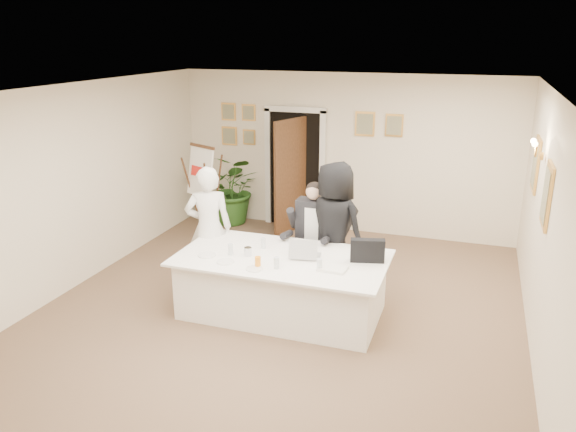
{
  "coord_description": "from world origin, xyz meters",
  "views": [
    {
      "loc": [
        2.21,
        -6.04,
        3.42
      ],
      "look_at": [
        -0.06,
        0.6,
        1.13
      ],
      "focal_mm": 35.0,
      "sensor_mm": 36.0,
      "label": 1
    }
  ],
  "objects_px": {
    "conference_table": "(282,285)",
    "potted_palm": "(233,189)",
    "standing_woman": "(334,229)",
    "laptop_bag": "(367,251)",
    "steel_jug": "(248,252)",
    "oj_glass": "(258,262)",
    "flip_chart": "(206,198)",
    "seated_man": "(313,234)",
    "standing_man": "(209,228)",
    "paper_stack": "(332,269)",
    "laptop": "(306,246)"
  },
  "relations": [
    {
      "from": "flip_chart",
      "to": "potted_palm",
      "type": "bearing_deg",
      "value": 88.35
    },
    {
      "from": "laptop_bag",
      "to": "oj_glass",
      "type": "height_order",
      "value": "laptop_bag"
    },
    {
      "from": "conference_table",
      "to": "paper_stack",
      "type": "distance_m",
      "value": 0.83
    },
    {
      "from": "laptop",
      "to": "laptop_bag",
      "type": "xyz_separation_m",
      "value": [
        0.75,
        0.09,
        0.0
      ]
    },
    {
      "from": "laptop_bag",
      "to": "oj_glass",
      "type": "bearing_deg",
      "value": -167.7
    },
    {
      "from": "seated_man",
      "to": "oj_glass",
      "type": "distance_m",
      "value": 1.39
    },
    {
      "from": "laptop",
      "to": "steel_jug",
      "type": "height_order",
      "value": "laptop"
    },
    {
      "from": "conference_table",
      "to": "paper_stack",
      "type": "relative_size",
      "value": 7.86
    },
    {
      "from": "conference_table",
      "to": "potted_palm",
      "type": "height_order",
      "value": "potted_palm"
    },
    {
      "from": "standing_man",
      "to": "seated_man",
      "type": "bearing_deg",
      "value": 174.82
    },
    {
      "from": "standing_man",
      "to": "potted_palm",
      "type": "bearing_deg",
      "value": -99.1
    },
    {
      "from": "flip_chart",
      "to": "potted_palm",
      "type": "relative_size",
      "value": 1.23
    },
    {
      "from": "potted_palm",
      "to": "paper_stack",
      "type": "xyz_separation_m",
      "value": [
        2.77,
        -3.33,
        0.12
      ]
    },
    {
      "from": "laptop_bag",
      "to": "standing_woman",
      "type": "bearing_deg",
      "value": 118.11
    },
    {
      "from": "paper_stack",
      "to": "oj_glass",
      "type": "height_order",
      "value": "oj_glass"
    },
    {
      "from": "seated_man",
      "to": "laptop_bag",
      "type": "bearing_deg",
      "value": -54.36
    },
    {
      "from": "flip_chart",
      "to": "steel_jug",
      "type": "relative_size",
      "value": 14.96
    },
    {
      "from": "standing_man",
      "to": "oj_glass",
      "type": "xyz_separation_m",
      "value": [
        1.06,
        -0.83,
        -0.03
      ]
    },
    {
      "from": "standing_man",
      "to": "laptop",
      "type": "height_order",
      "value": "standing_man"
    },
    {
      "from": "steel_jug",
      "to": "standing_man",
      "type": "bearing_deg",
      "value": 146.45
    },
    {
      "from": "seated_man",
      "to": "flip_chart",
      "type": "distance_m",
      "value": 2.49
    },
    {
      "from": "conference_table",
      "to": "oj_glass",
      "type": "distance_m",
      "value": 0.62
    },
    {
      "from": "oj_glass",
      "to": "steel_jug",
      "type": "bearing_deg",
      "value": 130.44
    },
    {
      "from": "flip_chart",
      "to": "standing_man",
      "type": "height_order",
      "value": "standing_man"
    },
    {
      "from": "standing_woman",
      "to": "laptop_bag",
      "type": "distance_m",
      "value": 0.87
    },
    {
      "from": "standing_man",
      "to": "paper_stack",
      "type": "relative_size",
      "value": 5.24
    },
    {
      "from": "seated_man",
      "to": "oj_glass",
      "type": "height_order",
      "value": "seated_man"
    },
    {
      "from": "paper_stack",
      "to": "steel_jug",
      "type": "height_order",
      "value": "steel_jug"
    },
    {
      "from": "standing_man",
      "to": "laptop_bag",
      "type": "distance_m",
      "value": 2.27
    },
    {
      "from": "steel_jug",
      "to": "conference_table",
      "type": "bearing_deg",
      "value": 14.09
    },
    {
      "from": "potted_palm",
      "to": "laptop",
      "type": "distance_m",
      "value": 3.85
    },
    {
      "from": "standing_man",
      "to": "laptop",
      "type": "distance_m",
      "value": 1.54
    },
    {
      "from": "flip_chart",
      "to": "laptop_bag",
      "type": "relative_size",
      "value": 3.99
    },
    {
      "from": "conference_table",
      "to": "flip_chart",
      "type": "xyz_separation_m",
      "value": [
        -2.1,
        2.08,
        0.37
      ]
    },
    {
      "from": "conference_table",
      "to": "standing_woman",
      "type": "distance_m",
      "value": 1.08
    },
    {
      "from": "standing_woman",
      "to": "laptop",
      "type": "distance_m",
      "value": 0.75
    },
    {
      "from": "laptop_bag",
      "to": "steel_jug",
      "type": "height_order",
      "value": "laptop_bag"
    },
    {
      "from": "conference_table",
      "to": "steel_jug",
      "type": "height_order",
      "value": "steel_jug"
    },
    {
      "from": "paper_stack",
      "to": "flip_chart",
      "type": "bearing_deg",
      "value": 140.95
    },
    {
      "from": "standing_woman",
      "to": "oj_glass",
      "type": "height_order",
      "value": "standing_woman"
    },
    {
      "from": "flip_chart",
      "to": "potted_palm",
      "type": "height_order",
      "value": "flip_chart"
    },
    {
      "from": "flip_chart",
      "to": "conference_table",
      "type": "bearing_deg",
      "value": -44.68
    },
    {
      "from": "laptop_bag",
      "to": "steel_jug",
      "type": "relative_size",
      "value": 3.75
    },
    {
      "from": "standing_man",
      "to": "potted_palm",
      "type": "distance_m",
      "value": 2.84
    },
    {
      "from": "laptop",
      "to": "oj_glass",
      "type": "bearing_deg",
      "value": -141.92
    },
    {
      "from": "seated_man",
      "to": "steel_jug",
      "type": "bearing_deg",
      "value": -130.93
    },
    {
      "from": "seated_man",
      "to": "laptop",
      "type": "xyz_separation_m",
      "value": [
        0.17,
        -0.86,
        0.16
      ]
    },
    {
      "from": "laptop",
      "to": "steel_jug",
      "type": "distance_m",
      "value": 0.73
    },
    {
      "from": "standing_woman",
      "to": "paper_stack",
      "type": "xyz_separation_m",
      "value": [
        0.24,
        -1.03,
        -0.13
      ]
    },
    {
      "from": "standing_woman",
      "to": "steel_jug",
      "type": "relative_size",
      "value": 16.72
    }
  ]
}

